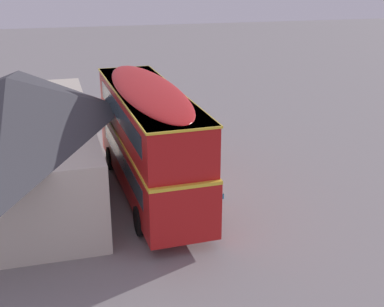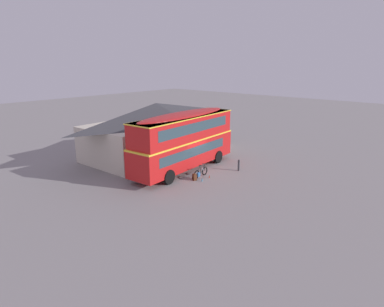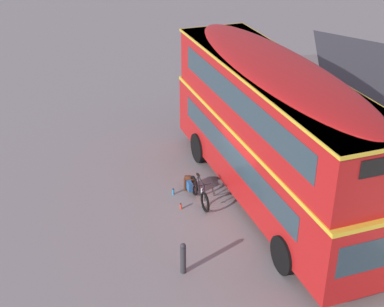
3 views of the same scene
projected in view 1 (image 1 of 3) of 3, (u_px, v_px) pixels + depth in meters
ground_plane at (169, 189)px, 23.00m from camera, size 120.00×120.00×0.00m
double_decker_bus at (149, 136)px, 21.68m from camera, size 10.91×3.27×4.79m
touring_bicycle at (204, 186)px, 22.45m from camera, size 1.74×0.53×1.00m
backpack_on_ground at (211, 196)px, 21.76m from camera, size 0.38×0.41×0.53m
water_bottle_red_squeeze at (217, 188)px, 22.94m from camera, size 0.07×0.07×0.21m
water_bottle_blue_sports at (223, 196)px, 22.10m from camera, size 0.07×0.07×0.22m
pub_building at (13, 133)px, 22.47m from camera, size 14.39×7.49×4.91m
kerb_bollard at (214, 154)px, 25.70m from camera, size 0.16×0.16×0.97m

